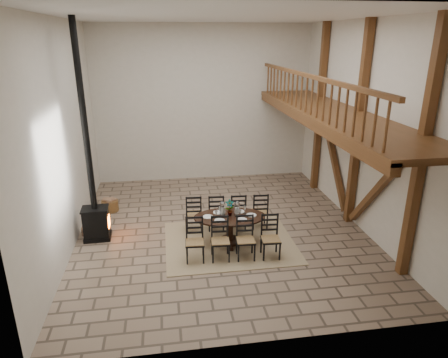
{
  "coord_description": "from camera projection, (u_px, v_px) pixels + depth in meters",
  "views": [
    {
      "loc": [
        -1.32,
        -8.96,
        4.59
      ],
      "look_at": [
        0.12,
        0.4,
        1.2
      ],
      "focal_mm": 32.0,
      "sensor_mm": 36.0,
      "label": 1
    }
  ],
  "objects": [
    {
      "name": "room_shell",
      "position": [
        272.0,
        109.0,
        9.23
      ],
      "size": [
        7.02,
        8.02,
        5.01
      ],
      "color": "beige",
      "rests_on": "ground"
    },
    {
      "name": "rug",
      "position": [
        230.0,
        242.0,
        9.42
      ],
      "size": [
        3.0,
        2.5,
        0.02
      ],
      "primitive_type": "cube",
      "color": "tan",
      "rests_on": "ground"
    },
    {
      "name": "ground",
      "position": [
        222.0,
        229.0,
        10.08
      ],
      "size": [
        8.0,
        8.0,
        0.0
      ],
      "primitive_type": "plane",
      "color": "#8A725C",
      "rests_on": "ground"
    },
    {
      "name": "log_stack",
      "position": [
        89.0,
        230.0,
        9.77
      ],
      "size": [
        0.33,
        0.23,
        0.23
      ],
      "rotation": [
        0.0,
        0.0,
        0.0
      ],
      "color": "tan",
      "rests_on": "ground"
    },
    {
      "name": "log_basket",
      "position": [
        110.0,
        205.0,
        11.1
      ],
      "size": [
        0.46,
        0.46,
        0.38
      ],
      "rotation": [
        0.0,
        0.0,
        -0.37
      ],
      "color": "olive",
      "rests_on": "ground"
    },
    {
      "name": "dining_table",
      "position": [
        230.0,
        229.0,
        9.31
      ],
      "size": [
        2.17,
        1.98,
        1.07
      ],
      "rotation": [
        0.0,
        0.0,
        -0.07
      ],
      "color": "black",
      "rests_on": "ground"
    },
    {
      "name": "wood_stove",
      "position": [
        93.0,
        195.0,
        9.23
      ],
      "size": [
        0.63,
        0.5,
        5.0
      ],
      "rotation": [
        0.0,
        0.0,
        0.03
      ],
      "color": "black",
      "rests_on": "ground"
    }
  ]
}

